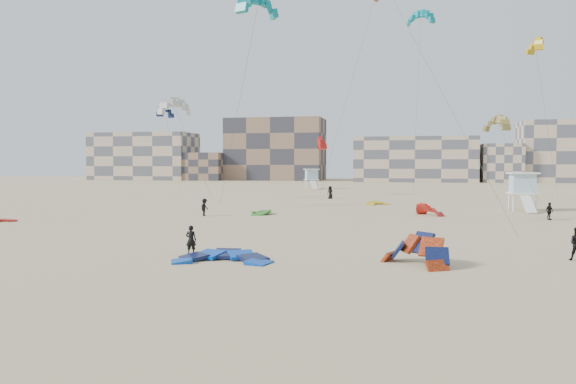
% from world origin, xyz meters
% --- Properties ---
extents(ground, '(320.00, 320.00, 0.00)m').
position_xyz_m(ground, '(0.00, 0.00, 0.00)').
color(ground, tan).
rests_on(ground, ground).
extents(kite_ground_blue, '(5.14, 5.36, 1.48)m').
position_xyz_m(kite_ground_blue, '(-0.71, 0.46, 0.00)').
color(kite_ground_blue, blue).
rests_on(kite_ground_blue, ground).
extents(kite_ground_orange, '(5.33, 5.32, 3.77)m').
position_xyz_m(kite_ground_orange, '(9.09, 1.47, 0.00)').
color(kite_ground_orange, '#DC4012').
rests_on(kite_ground_orange, ground).
extents(kite_ground_green, '(4.21, 4.06, 1.56)m').
position_xyz_m(kite_ground_green, '(-5.83, 26.65, 0.00)').
color(kite_ground_green, '#2A8522').
rests_on(kite_ground_green, ground).
extents(kite_ground_red_far, '(4.55, 4.53, 3.28)m').
position_xyz_m(kite_ground_red_far, '(10.64, 28.88, 0.00)').
color(kite_ground_red_far, red).
rests_on(kite_ground_red_far, ground).
extents(kite_ground_yellow, '(4.48, 4.50, 1.49)m').
position_xyz_m(kite_ground_yellow, '(5.00, 41.88, 0.00)').
color(kite_ground_yellow, orange).
rests_on(kite_ground_yellow, ground).
extents(kitesurfer_main, '(0.64, 0.45, 1.64)m').
position_xyz_m(kitesurfer_main, '(-3.12, 2.15, 0.82)').
color(kitesurfer_main, black).
rests_on(kitesurfer_main, ground).
extents(kitesurfer_c, '(0.79, 1.17, 1.67)m').
position_xyz_m(kitesurfer_c, '(-10.52, 23.79, 0.84)').
color(kitesurfer_c, black).
rests_on(kitesurfer_c, ground).
extents(kitesurfer_d, '(0.75, 1.00, 1.58)m').
position_xyz_m(kitesurfer_d, '(21.02, 26.74, 0.79)').
color(kitesurfer_d, black).
rests_on(kitesurfer_d, ground).
extents(kitesurfer_e, '(1.05, 0.89, 1.82)m').
position_xyz_m(kitesurfer_e, '(-2.25, 51.76, 0.91)').
color(kitesurfer_e, black).
rests_on(kitesurfer_e, ground).
extents(kite_fly_teal_a, '(8.53, 10.49, 17.72)m').
position_xyz_m(kite_fly_teal_a, '(-3.13, 16.34, 17.42)').
color(kite_fly_teal_a, '#099B8D').
rests_on(kite_fly_teal_a, ground).
extents(kite_fly_grey, '(8.41, 6.19, 11.43)m').
position_xyz_m(kite_fly_grey, '(-17.24, 32.37, 11.25)').
color(kite_fly_grey, silver).
rests_on(kite_fly_grey, ground).
extents(kite_fly_olive, '(5.72, 9.59, 9.69)m').
position_xyz_m(kite_fly_olive, '(18.26, 39.86, 9.37)').
color(kite_fly_olive, olive).
rests_on(kite_fly_olive, ground).
extents(kite_fly_yellow, '(5.19, 3.99, 20.33)m').
position_xyz_m(kite_fly_yellow, '(24.34, 50.95, 20.01)').
color(kite_fly_yellow, orange).
rests_on(kite_fly_yellow, ground).
extents(kite_fly_navy, '(4.42, 3.59, 12.14)m').
position_xyz_m(kite_fly_navy, '(-24.65, 46.04, 12.09)').
color(kite_fly_navy, '#101A46').
rests_on(kite_fly_navy, ground).
extents(kite_fly_teal_b, '(4.99, 5.00, 26.51)m').
position_xyz_m(kite_fly_teal_b, '(10.03, 58.04, 26.08)').
color(kite_fly_teal_b, '#099B8D').
rests_on(kite_fly_teal_b, ground).
extents(kite_fly_red, '(4.62, 4.56, 8.45)m').
position_xyz_m(kite_fly_red, '(-4.88, 60.58, 8.00)').
color(kite_fly_red, red).
rests_on(kite_fly_red, ground).
extents(lifeguard_tower_near, '(3.03, 5.65, 4.09)m').
position_xyz_m(lifeguard_tower_near, '(20.50, 36.52, 2.03)').
color(lifeguard_tower_near, white).
rests_on(lifeguard_tower_near, ground).
extents(lifeguard_tower_far, '(3.57, 5.80, 3.92)m').
position_xyz_m(lifeguard_tower_far, '(-10.07, 81.09, 1.94)').
color(lifeguard_tower_far, white).
rests_on(lifeguard_tower_far, ground).
extents(condo_west_a, '(30.00, 15.00, 14.00)m').
position_xyz_m(condo_west_a, '(-70.00, 130.00, 7.00)').
color(condo_west_a, '#C2A98E').
rests_on(condo_west_a, ground).
extents(condo_west_b, '(28.00, 14.00, 18.00)m').
position_xyz_m(condo_west_b, '(-30.00, 134.00, 9.00)').
color(condo_west_b, '#82644E').
rests_on(condo_west_b, ground).
extents(condo_mid, '(32.00, 16.00, 12.00)m').
position_xyz_m(condo_mid, '(10.00, 130.00, 6.00)').
color(condo_mid, '#C2A98E').
rests_on(condo_mid, ground).
extents(condo_east, '(26.00, 14.00, 16.00)m').
position_xyz_m(condo_east, '(50.00, 132.00, 8.00)').
color(condo_east, '#C2A98E').
rests_on(condo_east, ground).
extents(condo_fill_left, '(12.00, 10.00, 8.00)m').
position_xyz_m(condo_fill_left, '(-50.00, 128.00, 4.00)').
color(condo_fill_left, '#82644E').
rests_on(condo_fill_left, ground).
extents(condo_fill_right, '(10.00, 10.00, 10.00)m').
position_xyz_m(condo_fill_right, '(32.00, 128.00, 5.00)').
color(condo_fill_right, '#C2A98E').
rests_on(condo_fill_right, ground).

